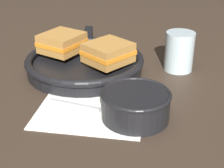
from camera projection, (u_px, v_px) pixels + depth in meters
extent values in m
plane|color=#382B21|center=(96.00, 93.00, 0.76)|extent=(4.00, 4.00, 0.00)
cube|color=white|center=(94.00, 109.00, 0.70)|extent=(0.23, 0.20, 0.00)
cylinder|color=black|center=(136.00, 106.00, 0.66)|extent=(0.13, 0.13, 0.06)
cylinder|color=#DB5B1E|center=(136.00, 99.00, 0.65)|extent=(0.12, 0.12, 0.01)
torus|color=black|center=(136.00, 94.00, 0.65)|extent=(0.14, 0.14, 0.01)
cube|color=#B7B7BC|center=(75.00, 105.00, 0.70)|extent=(0.11, 0.04, 0.01)
ellipsoid|color=#B7B7BC|center=(112.00, 112.00, 0.68)|extent=(0.06, 0.04, 0.01)
cylinder|color=black|center=(85.00, 67.00, 0.86)|extent=(0.29, 0.29, 0.02)
torus|color=black|center=(85.00, 59.00, 0.85)|extent=(0.29, 0.29, 0.02)
cube|color=black|center=(88.00, 34.00, 1.04)|extent=(0.04, 0.13, 0.01)
cube|color=#B27A38|center=(62.00, 48.00, 0.88)|extent=(0.13, 0.13, 0.02)
cube|color=orange|center=(62.00, 42.00, 0.87)|extent=(0.13, 0.13, 0.01)
cube|color=#B27A38|center=(62.00, 37.00, 0.86)|extent=(0.13, 0.13, 0.02)
cube|color=#B27A38|center=(108.00, 58.00, 0.81)|extent=(0.13, 0.13, 0.02)
cube|color=orange|center=(108.00, 52.00, 0.81)|extent=(0.14, 0.14, 0.01)
cube|color=#B27A38|center=(108.00, 47.00, 0.80)|extent=(0.13, 0.13, 0.02)
cylinder|color=silver|center=(179.00, 51.00, 0.86)|extent=(0.07, 0.07, 0.10)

